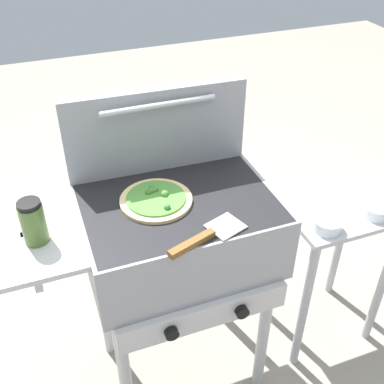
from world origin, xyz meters
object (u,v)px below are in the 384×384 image
(spatula, at_px, (206,236))
(topping_bowl_near, at_px, (377,211))
(grill, at_px, (175,235))
(pizza_veggie, at_px, (156,199))
(prep_table, at_px, (330,242))
(topping_bowl_far, at_px, (327,225))
(sauce_jar, at_px, (33,222))

(spatula, distance_m, topping_bowl_near, 0.76)
(grill, distance_m, pizza_veggie, 0.16)
(prep_table, height_order, topping_bowl_far, topping_bowl_far)
(sauce_jar, distance_m, topping_bowl_near, 1.22)
(prep_table, distance_m, topping_bowl_far, 0.28)
(pizza_veggie, relative_size, topping_bowl_far, 2.21)
(sauce_jar, distance_m, spatula, 0.50)
(spatula, height_order, topping_bowl_far, spatula)
(pizza_veggie, bearing_deg, spatula, -68.95)
(spatula, distance_m, topping_bowl_far, 0.55)
(topping_bowl_far, bearing_deg, sauce_jar, 175.95)
(sauce_jar, bearing_deg, grill, 4.93)
(grill, height_order, pizza_veggie, pizza_veggie)
(spatula, relative_size, topping_bowl_far, 2.49)
(prep_table, bearing_deg, pizza_veggie, 178.67)
(sauce_jar, bearing_deg, topping_bowl_far, -4.05)
(pizza_veggie, xyz_separation_m, spatula, (0.09, -0.22, -0.00))
(pizza_veggie, bearing_deg, sauce_jar, -171.21)
(pizza_veggie, distance_m, topping_bowl_far, 0.64)
(grill, bearing_deg, topping_bowl_near, -7.50)
(pizza_veggie, xyz_separation_m, topping_bowl_near, (0.82, -0.12, -0.18))
(sauce_jar, relative_size, topping_bowl_near, 1.29)
(spatula, bearing_deg, pizza_veggie, 111.05)
(prep_table, xyz_separation_m, topping_bowl_far, (-0.13, -0.11, 0.22))
(prep_table, distance_m, topping_bowl_near, 0.26)
(sauce_jar, bearing_deg, pizza_veggie, 8.79)
(sauce_jar, relative_size, prep_table, 0.20)
(spatula, xyz_separation_m, topping_bowl_far, (0.51, 0.09, -0.18))
(grill, xyz_separation_m, topping_bowl_near, (0.76, -0.10, -0.03))
(topping_bowl_far, bearing_deg, spatula, -169.57)
(pizza_veggie, height_order, sauce_jar, sauce_jar)
(sauce_jar, xyz_separation_m, topping_bowl_far, (0.97, -0.07, -0.24))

